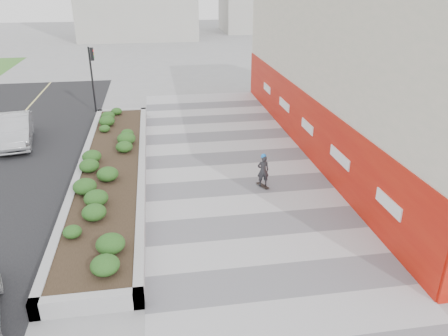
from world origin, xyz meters
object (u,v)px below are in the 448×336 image
(skateboarder, at_px, (263,170))
(car_silver, at_px, (15,130))
(planter, at_px, (112,167))
(traffic_signal_near, at_px, (92,70))

(skateboarder, xyz_separation_m, car_silver, (-11.81, 7.20, -0.00))
(skateboarder, bearing_deg, planter, 138.09)
(traffic_signal_near, bearing_deg, car_silver, -123.49)
(traffic_signal_near, bearing_deg, skateboarder, -57.24)
(traffic_signal_near, height_order, skateboarder, traffic_signal_near)
(traffic_signal_near, distance_m, skateboarder, 15.23)
(skateboarder, relative_size, car_silver, 0.33)
(car_silver, bearing_deg, skateboarder, -42.29)
(planter, xyz_separation_m, car_silver, (-5.37, 5.00, 0.35))
(planter, relative_size, skateboarder, 11.75)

